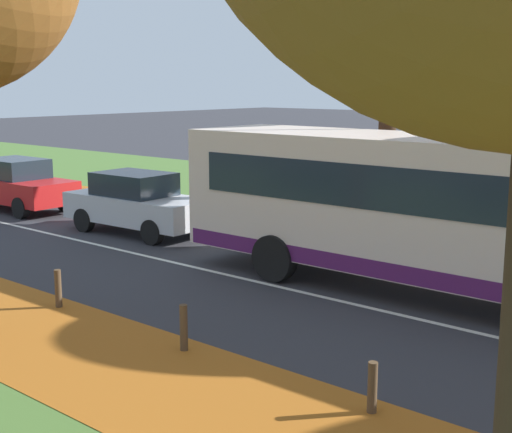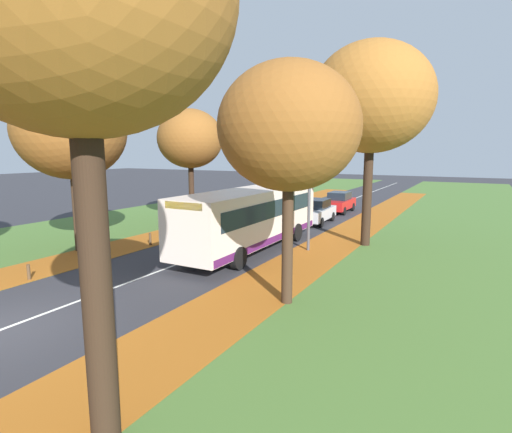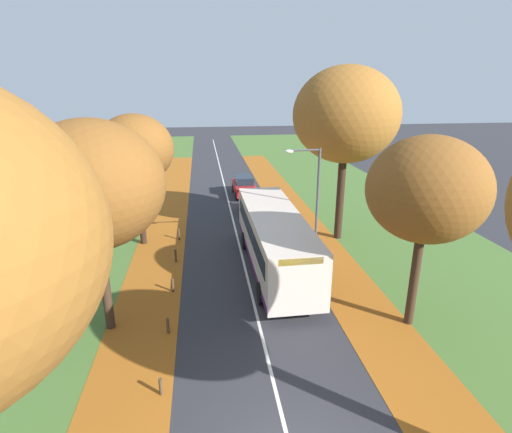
{
  "view_description": "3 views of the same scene",
  "coord_description": "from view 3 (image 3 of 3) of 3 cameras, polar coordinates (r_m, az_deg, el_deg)",
  "views": [
    {
      "loc": [
        -10.65,
        5.31,
        3.97
      ],
      "look_at": [
        -0.07,
        14.24,
        1.36
      ],
      "focal_mm": 50.0,
      "sensor_mm": 36.0,
      "label": 1
    },
    {
      "loc": [
        11.04,
        -5.52,
        4.79
      ],
      "look_at": [
        1.21,
        12.17,
        1.5
      ],
      "focal_mm": 28.0,
      "sensor_mm": 36.0,
      "label": 2
    },
    {
      "loc": [
        -1.98,
        -7.22,
        9.19
      ],
      "look_at": [
        0.77,
        12.87,
        2.31
      ],
      "focal_mm": 28.0,
      "sensor_mm": 36.0,
      "label": 3
    }
  ],
  "objects": [
    {
      "name": "bus",
      "position": [
        20.17,
        2.69,
        -3.09
      ],
      "size": [
        2.73,
        10.42,
        2.98
      ],
      "color": "beige",
      "rests_on": "ground"
    },
    {
      "name": "tree_right_mid",
      "position": [
        23.67,
        12.73,
        13.91
      ],
      "size": [
        5.99,
        5.99,
        10.11
      ],
      "color": "black",
      "rests_on": "ground"
    },
    {
      "name": "tree_left_near",
      "position": [
        15.05,
        -22.41,
        4.15
      ],
      "size": [
        5.08,
        5.08,
        8.07
      ],
      "color": "#382619",
      "rests_on": "ground"
    },
    {
      "name": "bollard_fourth",
      "position": [
        18.95,
        -11.8,
        -9.58
      ],
      "size": [
        0.12,
        0.12,
        0.66
      ],
      "primitive_type": "cylinder",
      "color": "#4C3823",
      "rests_on": "ground"
    },
    {
      "name": "leaf_litter_left",
      "position": [
        23.27,
        -13.66,
        -5.07
      ],
      "size": [
        2.8,
        60.0,
        0.0
      ],
      "primitive_type": "cube",
      "color": "#9E5619",
      "rests_on": "grass_verge_left"
    },
    {
      "name": "grass_verge_right",
      "position": [
        30.83,
        13.86,
        0.83
      ],
      "size": [
        12.0,
        90.0,
        0.01
      ],
      "primitive_type": "cube",
      "color": "#476B2D",
      "rests_on": "ground"
    },
    {
      "name": "grass_verge_left",
      "position": [
        29.62,
        -21.48,
        -0.68
      ],
      "size": [
        12.0,
        90.0,
        0.01
      ],
      "primitive_type": "cube",
      "color": "#476B2D",
      "rests_on": "ground"
    },
    {
      "name": "tree_right_near",
      "position": [
        15.56,
        23.22,
        3.49
      ],
      "size": [
        4.32,
        4.32,
        7.47
      ],
      "color": "#382619",
      "rests_on": "ground"
    },
    {
      "name": "bollard_second",
      "position": [
        13.64,
        -13.43,
        -22.59
      ],
      "size": [
        0.12,
        0.12,
        0.59
      ],
      "primitive_type": "cylinder",
      "color": "#4C3823",
      "rests_on": "ground"
    },
    {
      "name": "tree_left_mid",
      "position": [
        23.39,
        -16.92,
        9.14
      ],
      "size": [
        4.27,
        4.27,
        7.56
      ],
      "color": "black",
      "rests_on": "ground"
    },
    {
      "name": "car_silver_lead",
      "position": [
        28.51,
        -0.22,
        1.64
      ],
      "size": [
        1.93,
        4.27,
        1.62
      ],
      "color": "#B7BABF",
      "rests_on": "ground"
    },
    {
      "name": "car_red_following",
      "position": [
        33.84,
        -1.71,
        4.39
      ],
      "size": [
        1.85,
        4.23,
        1.62
      ],
      "color": "#B21919",
      "rests_on": "ground"
    },
    {
      "name": "bollard_sixth",
      "position": [
        24.81,
        -10.97,
        -2.5
      ],
      "size": [
        0.12,
        0.12,
        0.7
      ],
      "primitive_type": "cylinder",
      "color": "#4C3823",
      "rests_on": "ground"
    },
    {
      "name": "bollard_fifth",
      "position": [
        21.84,
        -11.41,
        -5.52
      ],
      "size": [
        0.12,
        0.12,
        0.72
      ],
      "primitive_type": "cylinder",
      "color": "#4C3823",
      "rests_on": "ground"
    },
    {
      "name": "leaf_litter_right",
      "position": [
        24.04,
        8.73,
        -3.95
      ],
      "size": [
        2.8,
        60.0,
        0.0
      ],
      "primitive_type": "cube",
      "color": "#9E5619",
      "rests_on": "grass_verge_right"
    },
    {
      "name": "bollard_third",
      "position": [
        16.19,
        -12.48,
        -14.99
      ],
      "size": [
        0.12,
        0.12,
        0.64
      ],
      "primitive_type": "cylinder",
      "color": "#4C3823",
      "rests_on": "ground"
    },
    {
      "name": "road_centre_line",
      "position": [
        28.8,
        -3.45,
        0.09
      ],
      "size": [
        0.12,
        80.0,
        0.01
      ],
      "primitive_type": "cube",
      "color": "silver",
      "rests_on": "ground"
    },
    {
      "name": "streetlamp_right",
      "position": [
        21.15,
        7.98,
        3.61
      ],
      "size": [
        1.89,
        0.28,
        6.0
      ],
      "color": "#47474C",
      "rests_on": "ground"
    }
  ]
}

